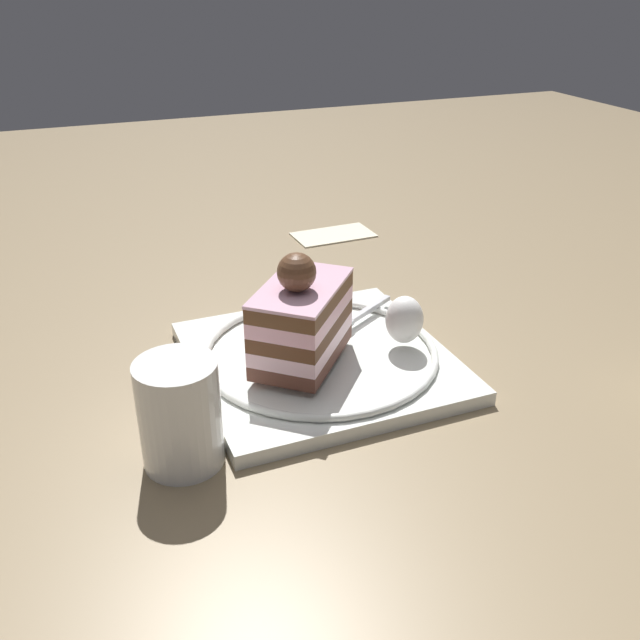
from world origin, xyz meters
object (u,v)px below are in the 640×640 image
object	(u,v)px
cake_slice	(301,319)
fork	(354,318)
drink_glass_far	(180,416)
dessert_plate	(320,358)
whipped_cream_dollop	(404,320)
folded_napkin	(333,234)

from	to	relation	value
cake_slice	fork	xyz separation A→B (m)	(0.05, -0.07, -0.04)
drink_glass_far	dessert_plate	bearing A→B (deg)	-58.40
whipped_cream_dollop	fork	xyz separation A→B (m)	(0.06, 0.03, -0.02)
cake_slice	folded_napkin	size ratio (longest dim) A/B	1.11
dessert_plate	drink_glass_far	bearing A→B (deg)	121.60
whipped_cream_dollop	drink_glass_far	bearing A→B (deg)	108.33
cake_slice	folded_napkin	world-z (taller)	cake_slice
dessert_plate	fork	world-z (taller)	fork
drink_glass_far	folded_napkin	distance (m)	0.51
cake_slice	whipped_cream_dollop	size ratio (longest dim) A/B	2.65
whipped_cream_dollop	fork	size ratio (longest dim) A/B	0.44
cake_slice	fork	distance (m)	0.10
whipped_cream_dollop	drink_glass_far	xyz separation A→B (m)	(-0.08, 0.23, -0.00)
cake_slice	fork	size ratio (longest dim) A/B	1.17
whipped_cream_dollop	cake_slice	bearing A→B (deg)	86.76
cake_slice	drink_glass_far	xyz separation A→B (m)	(-0.08, 0.13, -0.02)
fork	cake_slice	bearing A→B (deg)	123.87
dessert_plate	drink_glass_far	distance (m)	0.18
dessert_plate	cake_slice	size ratio (longest dim) A/B	1.92
fork	drink_glass_far	distance (m)	0.24
cake_slice	whipped_cream_dollop	distance (m)	0.10
drink_glass_far	folded_napkin	world-z (taller)	drink_glass_far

